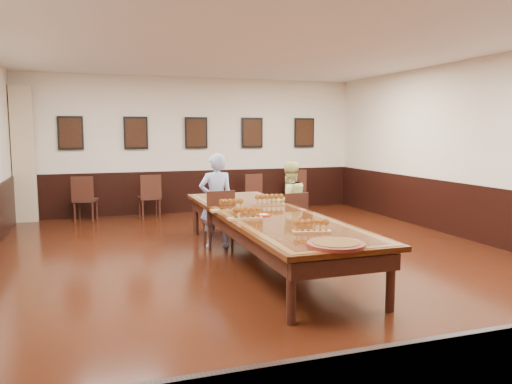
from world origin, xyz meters
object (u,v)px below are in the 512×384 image
object	(u,v)px
person_man	(216,201)
carved_platter	(336,244)
chair_man	(218,219)
person_woman	(289,203)
conference_table	(267,222)
chair_woman	(291,218)
spare_chair_c	(250,193)
spare_chair_b	(149,196)
spare_chair_a	(85,198)
spare_chair_d	(295,189)

from	to	relation	value
person_man	carved_platter	bearing A→B (deg)	96.80
chair_man	person_woman	xyz separation A→B (m)	(1.28, 0.02, 0.22)
conference_table	carved_platter	world-z (taller)	carved_platter
chair_woman	carved_platter	size ratio (longest dim) A/B	1.26
spare_chair_c	conference_table	xyz separation A→B (m)	(-1.21, -4.51, 0.14)
spare_chair_b	chair_man	bearing A→B (deg)	97.48
spare_chair_a	conference_table	bearing A→B (deg)	133.45
chair_woman	spare_chair_d	distance (m)	3.99
conference_table	spare_chair_a	bearing A→B (deg)	119.29
spare_chair_d	carved_platter	bearing A→B (deg)	75.76
carved_platter	chair_woman	bearing A→B (deg)	75.05
chair_woman	spare_chair_d	bearing A→B (deg)	-117.57
spare_chair_d	person_man	size ratio (longest dim) A/B	0.63
carved_platter	chair_man	bearing A→B (deg)	96.92
carved_platter	spare_chair_d	bearing A→B (deg)	70.24
person_woman	conference_table	bearing A→B (deg)	50.32
carved_platter	spare_chair_b	bearing A→B (deg)	99.54
chair_man	spare_chair_c	distance (m)	3.79
chair_man	spare_chair_d	distance (m)	4.59
spare_chair_b	spare_chair_d	size ratio (longest dim) A/B	0.99
chair_woman	spare_chair_a	world-z (taller)	spare_chair_a
spare_chair_a	conference_table	size ratio (longest dim) A/B	0.20
spare_chair_d	person_man	world-z (taller)	person_man
chair_man	person_woman	world-z (taller)	person_woman
conference_table	spare_chair_d	bearing A→B (deg)	62.47
spare_chair_d	person_woman	world-z (taller)	person_woman
spare_chair_a	person_woman	bearing A→B (deg)	148.77
spare_chair_b	person_man	distance (m)	3.38
spare_chair_a	spare_chair_b	world-z (taller)	spare_chair_a
spare_chair_d	person_man	xyz separation A→B (m)	(-2.90, -3.46, 0.30)
spare_chair_a	spare_chair_c	distance (m)	3.76
person_woman	person_man	bearing A→B (deg)	-7.66
person_man	carved_platter	distance (m)	3.49
spare_chair_c	spare_chair_d	xyz separation A→B (m)	(1.22, 0.16, 0.03)
spare_chair_a	carved_platter	size ratio (longest dim) A/B	1.36
person_man	person_woman	distance (m)	1.28
spare_chair_b	spare_chair_d	world-z (taller)	spare_chair_d
spare_chair_a	spare_chair_c	world-z (taller)	spare_chair_a
chair_woman	person_man	world-z (taller)	person_man
spare_chair_a	spare_chair_b	distance (m)	1.36
chair_man	person_woman	size ratio (longest dim) A/B	0.70
spare_chair_b	spare_chair_c	size ratio (longest dim) A/B	1.05
chair_woman	spare_chair_a	size ratio (longest dim) A/B	0.93
person_woman	carved_platter	world-z (taller)	person_woman
spare_chair_b	spare_chair_c	bearing A→B (deg)	175.71
spare_chair_c	conference_table	distance (m)	4.68
spare_chair_d	carved_platter	xyz separation A→B (m)	(-2.49, -6.93, 0.28)
chair_man	person_man	xyz separation A→B (m)	(0.00, 0.11, 0.29)
spare_chair_d	conference_table	world-z (taller)	spare_chair_d
conference_table	spare_chair_c	bearing A→B (deg)	74.94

